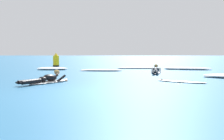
# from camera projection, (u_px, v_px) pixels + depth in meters

# --- Properties ---
(ground_plane) EXTENTS (120.00, 120.00, 0.00)m
(ground_plane) POSITION_uv_depth(u_px,v_px,m) (107.00, 70.00, 17.67)
(ground_plane) COLOR #235B84
(surfer_near) EXTENTS (1.68, 2.27, 0.54)m
(surfer_near) POSITION_uv_depth(u_px,v_px,m) (47.00, 79.00, 10.13)
(surfer_near) COLOR white
(surfer_near) RESTS_ON ground
(surfer_far) EXTENTS (0.87, 2.55, 0.54)m
(surfer_far) POSITION_uv_depth(u_px,v_px,m) (156.00, 71.00, 14.57)
(surfer_far) COLOR silver
(surfer_far) RESTS_ON ground
(drifting_surfboard) EXTENTS (1.97, 1.50, 0.16)m
(drifting_surfboard) POSITION_uv_depth(u_px,v_px,m) (181.00, 81.00, 10.45)
(drifting_surfboard) COLOR white
(drifting_surfboard) RESTS_ON ground
(whitewater_front) EXTENTS (2.72, 0.90, 0.13)m
(whitewater_front) POSITION_uv_depth(u_px,v_px,m) (101.00, 70.00, 16.31)
(whitewater_front) COLOR white
(whitewater_front) RESTS_ON ground
(whitewater_mid_right) EXTENTS (3.10, 0.84, 0.12)m
(whitewater_mid_right) POSITION_uv_depth(u_px,v_px,m) (138.00, 68.00, 18.53)
(whitewater_mid_right) COLOR white
(whitewater_mid_right) RESTS_ON ground
(whitewater_back) EXTENTS (3.24, 1.44, 0.18)m
(whitewater_back) POSITION_uv_depth(u_px,v_px,m) (188.00, 68.00, 17.43)
(whitewater_back) COLOR white
(whitewater_back) RESTS_ON ground
(whitewater_far_band) EXTENTS (2.10, 1.15, 0.18)m
(whitewater_far_band) POSITION_uv_depth(u_px,v_px,m) (52.00, 69.00, 17.45)
(whitewater_far_band) COLOR white
(whitewater_far_band) RESTS_ON ground
(channel_marker_buoy) EXTENTS (0.51, 0.51, 1.11)m
(channel_marker_buoy) POSITION_uv_depth(u_px,v_px,m) (56.00, 61.00, 21.01)
(channel_marker_buoy) COLOR yellow
(channel_marker_buoy) RESTS_ON ground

